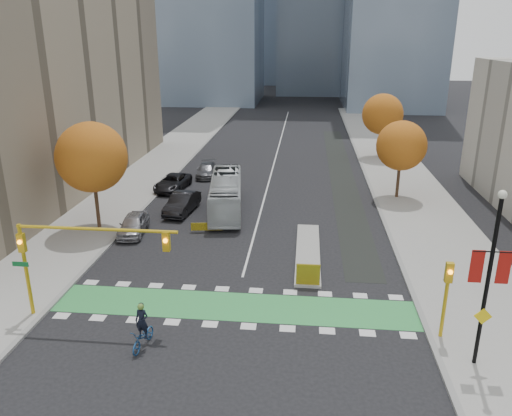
% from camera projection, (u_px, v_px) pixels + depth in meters
% --- Properties ---
extents(ground, '(300.00, 300.00, 0.00)m').
position_uv_depth(ground, '(230.00, 321.00, 25.99)').
color(ground, black).
rests_on(ground, ground).
extents(sidewalk_west, '(7.00, 120.00, 0.15)m').
position_uv_depth(sidewalk_west, '(118.00, 195.00, 46.05)').
color(sidewalk_west, gray).
rests_on(sidewalk_west, ground).
extents(sidewalk_east, '(7.00, 120.00, 0.15)m').
position_uv_depth(sidewalk_east, '(418.00, 205.00, 43.46)').
color(sidewalk_east, gray).
rests_on(sidewalk_east, ground).
extents(curb_west, '(0.30, 120.00, 0.16)m').
position_uv_depth(curb_west, '(155.00, 197.00, 45.71)').
color(curb_west, gray).
rests_on(curb_west, ground).
extents(curb_east, '(0.30, 120.00, 0.16)m').
position_uv_depth(curb_east, '(377.00, 204.00, 43.80)').
color(curb_east, gray).
rests_on(curb_east, ground).
extents(bike_crossing, '(20.00, 3.00, 0.01)m').
position_uv_depth(bike_crossing, '(234.00, 306.00, 27.40)').
color(bike_crossing, green).
rests_on(bike_crossing, ground).
extents(centre_line, '(0.15, 70.00, 0.01)m').
position_uv_depth(centre_line, '(277.00, 152.00, 63.57)').
color(centre_line, silver).
rests_on(centre_line, ground).
extents(bike_lane_paint, '(2.50, 50.00, 0.01)m').
position_uv_depth(bike_lane_paint, '(341.00, 174.00, 53.45)').
color(bike_lane_paint, black).
rests_on(bike_lane_paint, ground).
extents(median_island, '(1.60, 10.00, 0.16)m').
position_uv_depth(median_island, '(308.00, 252.00, 34.04)').
color(median_island, gray).
rests_on(median_island, ground).
extents(hazard_board, '(1.40, 0.12, 1.30)m').
position_uv_depth(hazard_board, '(308.00, 274.00, 29.29)').
color(hazard_board, yellow).
rests_on(hazard_board, median_island).
extents(building_west, '(16.00, 44.00, 25.00)m').
position_uv_depth(building_west, '(1.00, 54.00, 44.84)').
color(building_west, gray).
rests_on(building_west, ground).
extents(tree_west, '(5.20, 5.20, 8.22)m').
position_uv_depth(tree_west, '(92.00, 157.00, 36.56)').
color(tree_west, '#332114').
rests_on(tree_west, ground).
extents(tree_east_near, '(4.40, 4.40, 7.08)m').
position_uv_depth(tree_east_near, '(401.00, 146.00, 43.91)').
color(tree_east_near, '#332114').
rests_on(tree_east_near, ground).
extents(tree_east_far, '(4.80, 4.80, 7.65)m').
position_uv_depth(tree_east_far, '(383.00, 114.00, 58.77)').
color(tree_east_far, '#332114').
rests_on(tree_east_far, ground).
extents(traffic_signal_west, '(8.53, 0.56, 5.20)m').
position_uv_depth(traffic_signal_west, '(71.00, 248.00, 24.94)').
color(traffic_signal_west, '#BF9914').
rests_on(traffic_signal_west, ground).
extents(traffic_signal_east, '(0.35, 0.43, 4.10)m').
position_uv_depth(traffic_signal_east, '(447.00, 289.00, 23.61)').
color(traffic_signal_east, '#BF9914').
rests_on(traffic_signal_east, ground).
extents(banner_lamppost, '(1.65, 0.36, 8.28)m').
position_uv_depth(banner_lamppost, '(489.00, 273.00, 21.02)').
color(banner_lamppost, black).
rests_on(banner_lamppost, ground).
extents(cyclist, '(1.02, 2.11, 2.33)m').
position_uv_depth(cyclist, '(143.00, 333.00, 23.61)').
color(cyclist, navy).
rests_on(cyclist, ground).
extents(bus, '(3.85, 10.85, 2.96)m').
position_uv_depth(bus, '(226.00, 194.00, 41.91)').
color(bus, '#B6BCBF').
rests_on(bus, ground).
extents(parked_car_a, '(2.18, 4.56, 1.50)m').
position_uv_depth(parked_car_a, '(133.00, 224.00, 37.18)').
color(parked_car_a, '#9C9CA1').
rests_on(parked_car_a, ground).
extents(parked_car_b, '(2.29, 5.16, 1.65)m').
position_uv_depth(parked_car_b, '(182.00, 203.00, 41.61)').
color(parked_car_b, black).
rests_on(parked_car_b, ground).
extents(parked_car_c, '(2.21, 4.74, 1.34)m').
position_uv_depth(parked_car_c, '(206.00, 170.00, 52.30)').
color(parked_car_c, '#4F5054').
rests_on(parked_car_c, ground).
extents(parked_car_d, '(2.97, 5.46, 1.45)m').
position_uv_depth(parked_car_d, '(173.00, 182.00, 47.81)').
color(parked_car_d, black).
rests_on(parked_car_d, ground).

